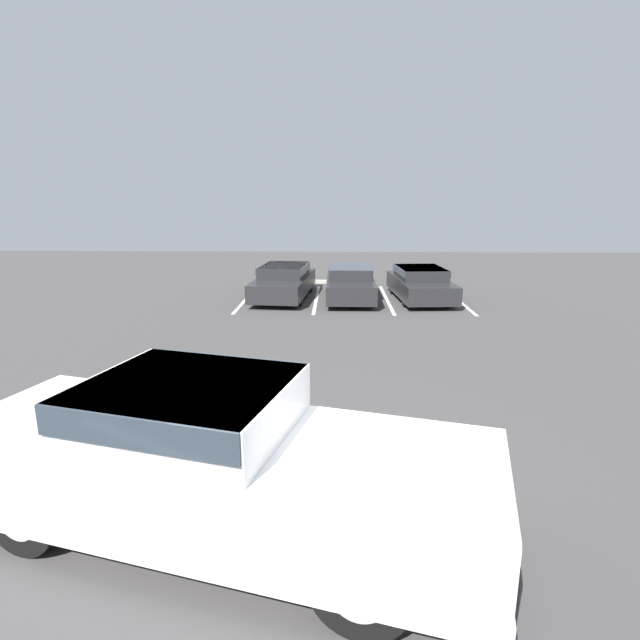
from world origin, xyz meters
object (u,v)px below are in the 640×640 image
object	(u,v)px
parked_sedan_b	(350,282)
parked_sedan_c	(420,283)
parked_sedan_a	(284,280)
pickup_truck	(218,460)
wheel_stop_curb	(310,282)

from	to	relation	value
parked_sedan_b	parked_sedan_c	xyz separation A→B (m)	(2.64, -0.07, -0.02)
parked_sedan_a	parked_sedan_c	distance (m)	5.15
parked_sedan_a	parked_sedan_b	bearing A→B (deg)	91.52
pickup_truck	wheel_stop_curb	size ratio (longest dim) A/B	3.69
parked_sedan_a	wheel_stop_curb	xyz separation A→B (m)	(0.80, 3.33, -0.60)
parked_sedan_b	parked_sedan_a	bearing A→B (deg)	-93.31
parked_sedan_b	wheel_stop_curb	xyz separation A→B (m)	(-1.71, 3.48, -0.59)
parked_sedan_c	pickup_truck	bearing A→B (deg)	-22.44
parked_sedan_a	parked_sedan_b	world-z (taller)	parked_sedan_a
pickup_truck	parked_sedan_c	xyz separation A→B (m)	(4.47, 13.60, -0.27)
wheel_stop_curb	pickup_truck	bearing A→B (deg)	-90.40
parked_sedan_a	wheel_stop_curb	bearing A→B (deg)	171.36
pickup_truck	parked_sedan_a	world-z (taller)	pickup_truck
wheel_stop_curb	parked_sedan_b	bearing A→B (deg)	-63.82
wheel_stop_curb	parked_sedan_a	bearing A→B (deg)	-103.47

